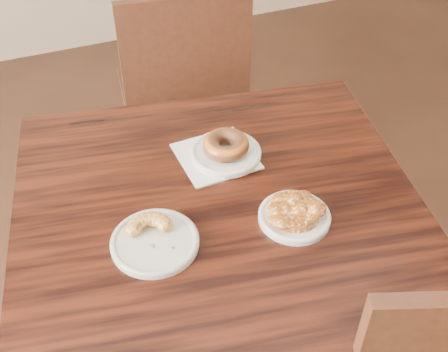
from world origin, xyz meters
name	(u,v)px	position (x,y,z in m)	size (l,w,h in m)	color
cafe_table	(222,316)	(-0.15, 0.29, 0.38)	(0.86, 0.86, 0.75)	black
chair_far	(180,93)	(0.04, 1.19, 0.45)	(0.45, 0.45, 0.90)	black
napkin	(216,156)	(-0.10, 0.47, 0.75)	(0.17, 0.17, 0.00)	white
plate_donut	(226,153)	(-0.07, 0.46, 0.76)	(0.16, 0.16, 0.01)	white
plate_cruller	(155,242)	(-0.30, 0.26, 0.76)	(0.17, 0.17, 0.01)	silver
plate_fritter	(294,217)	(-0.02, 0.22, 0.76)	(0.15, 0.15, 0.01)	white
glazed_donut	(226,145)	(-0.07, 0.46, 0.79)	(0.11, 0.11, 0.04)	#8C4C14
apple_fritter	(295,209)	(-0.02, 0.22, 0.78)	(0.14, 0.14, 0.03)	#432307
cruller_fragment	(154,235)	(-0.30, 0.26, 0.78)	(0.11, 0.11, 0.03)	brown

